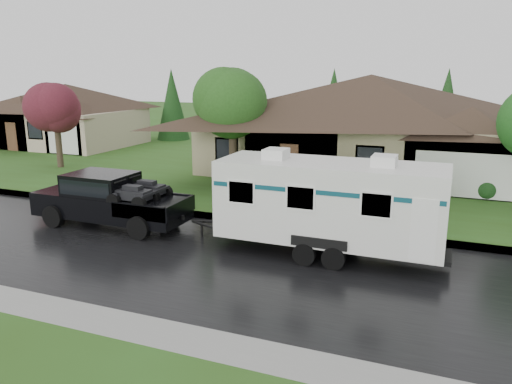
# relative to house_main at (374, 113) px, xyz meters

# --- Properties ---
(ground) EXTENTS (140.00, 140.00, 0.00)m
(ground) POSITION_rel_house_main_xyz_m (-2.29, -13.84, -3.59)
(ground) COLOR #2F531A
(ground) RESTS_ON ground
(road) EXTENTS (140.00, 8.00, 0.01)m
(road) POSITION_rel_house_main_xyz_m (-2.29, -15.84, -3.59)
(road) COLOR black
(road) RESTS_ON ground
(curb) EXTENTS (140.00, 0.50, 0.15)m
(curb) POSITION_rel_house_main_xyz_m (-2.29, -11.59, -3.52)
(curb) COLOR gray
(curb) RESTS_ON ground
(lawn) EXTENTS (140.00, 26.00, 0.15)m
(lawn) POSITION_rel_house_main_xyz_m (-2.29, 1.16, -3.52)
(lawn) COLOR #2F531A
(lawn) RESTS_ON ground
(house_main) EXTENTS (19.44, 10.80, 6.90)m
(house_main) POSITION_rel_house_main_xyz_m (0.00, 0.00, 0.00)
(house_main) COLOR tan
(house_main) RESTS_ON lawn
(house_far) EXTENTS (10.80, 8.64, 5.80)m
(house_far) POSITION_rel_house_main_xyz_m (-24.07, 2.02, -0.62)
(house_far) COLOR #BFAB8E
(house_far) RESTS_ON lawn
(tree_left_green) EXTENTS (3.67, 3.67, 6.08)m
(tree_left_green) POSITION_rel_house_main_xyz_m (-6.27, -5.89, 0.77)
(tree_left_green) COLOR #382B1E
(tree_left_green) RESTS_ON lawn
(tree_red) EXTENTS (3.08, 3.08, 5.10)m
(tree_red) POSITION_rel_house_main_xyz_m (-18.12, -5.62, 0.09)
(tree_red) COLOR #382B1E
(tree_red) RESTS_ON lawn
(shrub_row) EXTENTS (13.60, 1.00, 1.00)m
(shrub_row) POSITION_rel_house_main_xyz_m (-0.29, -4.54, -2.94)
(shrub_row) COLOR #143814
(shrub_row) RESTS_ON lawn
(pickup_truck) EXTENTS (6.22, 2.36, 2.07)m
(pickup_truck) POSITION_rel_house_main_xyz_m (-8.02, -13.95, -2.48)
(pickup_truck) COLOR black
(pickup_truck) RESTS_ON ground
(travel_trailer) EXTENTS (7.67, 2.70, 3.44)m
(travel_trailer) POSITION_rel_house_main_xyz_m (0.80, -13.95, -1.77)
(travel_trailer) COLOR silver
(travel_trailer) RESTS_ON ground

